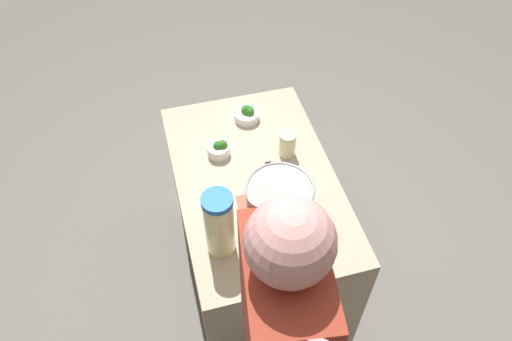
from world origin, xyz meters
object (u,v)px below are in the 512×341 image
broccoli_bowl_front (247,114)px  broccoli_bowl_center (219,149)px  cooking_pot (279,202)px  mason_jar (287,144)px  lemonade_pitcher (219,224)px

broccoli_bowl_front → broccoli_bowl_center: size_ratio=1.17×
cooking_pot → mason_jar: bearing=157.3°
cooking_pot → broccoli_bowl_front: 0.61m
mason_jar → broccoli_bowl_center: size_ratio=1.19×
lemonade_pitcher → cooking_pot: bearing=106.0°
cooking_pot → broccoli_bowl_front: bearing=177.8°
broccoli_bowl_front → lemonade_pitcher: bearing=-22.2°
lemonade_pitcher → mason_jar: bearing=136.1°
broccoli_bowl_center → lemonade_pitcher: bearing=-11.1°
mason_jar → broccoli_bowl_front: (-0.27, -0.12, -0.03)m
broccoli_bowl_center → cooking_pot: bearing=21.0°
cooking_pot → lemonade_pitcher: lemonade_pitcher is taller
cooking_pot → lemonade_pitcher: size_ratio=1.08×
lemonade_pitcher → broccoli_bowl_center: (-0.48, 0.09, -0.12)m
lemonade_pitcher → broccoli_bowl_front: (-0.68, 0.28, -0.12)m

